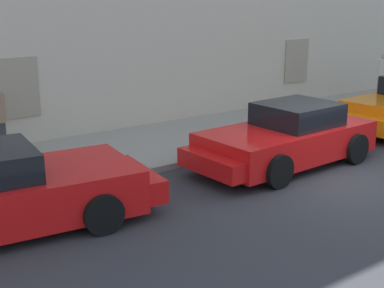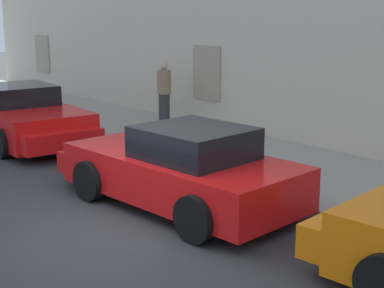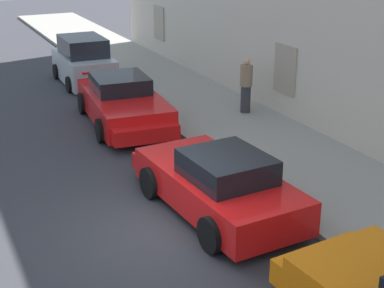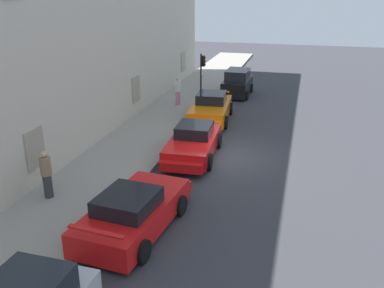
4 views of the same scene
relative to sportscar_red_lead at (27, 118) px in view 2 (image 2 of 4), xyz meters
The scene contains 5 objects.
ground_plane 6.81m from the sportscar_red_lead, 12.34° to the right, with size 80.00×80.00×0.00m, color #333338.
sidewalk 7.23m from the sportscar_red_lead, 23.22° to the left, with size 60.00×3.66×0.14m, color gray.
sportscar_red_lead is the anchor object (origin of this frame).
sportscar_yellow_flank 6.16m from the sportscar_red_lead, ahead, with size 4.76×2.33×1.42m.
pedestrian_admiring 3.86m from the sportscar_red_lead, 76.54° to the left, with size 0.41×0.41×1.76m.
Camera 2 is at (6.84, -4.74, 3.24)m, focal length 53.43 mm.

